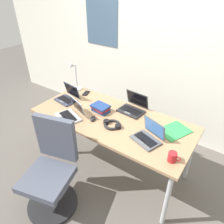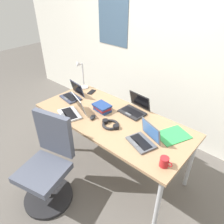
{
  "view_description": "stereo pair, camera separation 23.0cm",
  "coord_description": "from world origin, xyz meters",
  "views": [
    {
      "loc": [
        1.1,
        -1.59,
        2.07
      ],
      "look_at": [
        0.0,
        0.0,
        0.82
      ],
      "focal_mm": 33.88,
      "sensor_mm": 36.0,
      "label": 1
    },
    {
      "loc": [
        1.28,
        -1.45,
        2.07
      ],
      "look_at": [
        0.0,
        0.0,
        0.82
      ],
      "focal_mm": 33.88,
      "sensor_mm": 36.0,
      "label": 2
    }
  ],
  "objects": [
    {
      "name": "ground_plane",
      "position": [
        0.0,
        0.0,
        0.0
      ],
      "size": [
        12.0,
        12.0,
        0.0
      ],
      "primitive_type": "plane",
      "color": "#56514C"
    },
    {
      "name": "wall_back",
      "position": [
        -0.0,
        1.1,
        1.3
      ],
      "size": [
        6.0,
        0.13,
        2.6
      ],
      "color": "silver",
      "rests_on": "ground_plane"
    },
    {
      "name": "desk",
      "position": [
        0.0,
        0.0,
        0.68
      ],
      "size": [
        1.8,
        0.8,
        0.74
      ],
      "color": "#9E7A56",
      "rests_on": "ground_plane"
    },
    {
      "name": "desk_lamp",
      "position": [
        -0.8,
        0.28,
        0.94
      ],
      "size": [
        0.12,
        0.18,
        0.4
      ],
      "color": "silver",
      "rests_on": "desk"
    },
    {
      "name": "laptop_back_right",
      "position": [
        0.49,
        -0.11,
        0.78
      ],
      "size": [
        0.32,
        0.29,
        0.2
      ],
      "color": "#515459",
      "rests_on": "desk"
    },
    {
      "name": "laptop_front_right",
      "position": [
        0.11,
        0.27,
        0.78
      ],
      "size": [
        0.31,
        0.27,
        0.21
      ],
      "color": "#232326",
      "rests_on": "desk"
    },
    {
      "name": "laptop_mid_desk",
      "position": [
        -0.39,
        -0.24,
        0.78
      ],
      "size": [
        0.36,
        0.34,
        0.21
      ],
      "color": "#B7BABC",
      "rests_on": "desk"
    },
    {
      "name": "laptop_near_mouse",
      "position": [
        -0.69,
        0.02,
        0.78
      ],
      "size": [
        0.29,
        0.26,
        0.2
      ],
      "color": "#33384C",
      "rests_on": "desk"
    },
    {
      "name": "computer_mouse",
      "position": [
        -0.15,
        -0.15,
        0.76
      ],
      "size": [
        0.09,
        0.11,
        0.03
      ],
      "primitive_type": "ellipsoid",
      "rotation": [
        0.0,
        0.0,
        0.42
      ],
      "color": "black",
      "rests_on": "desk"
    },
    {
      "name": "cell_phone",
      "position": [
        -0.62,
        0.28,
        0.74
      ],
      "size": [
        0.1,
        0.15,
        0.01
      ],
      "primitive_type": "cube",
      "rotation": [
        0.0,
        0.0,
        0.31
      ],
      "color": "black",
      "rests_on": "desk"
    },
    {
      "name": "headphones",
      "position": [
        0.08,
        -0.12,
        0.76
      ],
      "size": [
        0.21,
        0.18,
        0.04
      ],
      "color": "black",
      "rests_on": "desk"
    },
    {
      "name": "book_stack",
      "position": [
        -0.19,
        0.04,
        0.78
      ],
      "size": [
        0.22,
        0.17,
        0.08
      ],
      "color": "navy",
      "rests_on": "desk"
    },
    {
      "name": "paper_folder_near_mouse",
      "position": [
        0.65,
        0.17,
        0.74
      ],
      "size": [
        0.34,
        0.38,
        0.01
      ],
      "primitive_type": "cube",
      "rotation": [
        0.0,
        0.0,
        -0.42
      ],
      "color": "green",
      "rests_on": "desk"
    },
    {
      "name": "coffee_mug",
      "position": [
        0.79,
        -0.24,
        0.78
      ],
      "size": [
        0.11,
        0.08,
        0.09
      ],
      "color": "#B21E23",
      "rests_on": "desk"
    },
    {
      "name": "office_chair",
      "position": [
        -0.22,
        -0.75,
        0.4
      ],
      "size": [
        0.55,
        0.59,
        0.97
      ],
      "color": "black",
      "rests_on": "ground_plane"
    }
  ]
}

